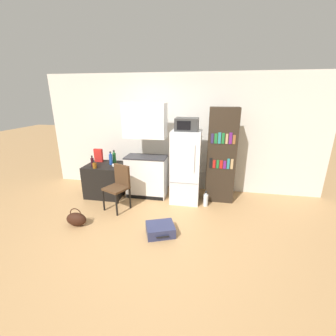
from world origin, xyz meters
The scene contains 17 objects.
ground_plane centered at (0.00, 0.00, 0.00)m, with size 24.00×24.00×0.00m, color tan.
wall_back centered at (0.20, 2.00, 1.33)m, with size 6.40×0.10×2.65m.
side_table centered at (-1.38, 1.24, 0.36)m, with size 0.79×0.72×0.72m.
kitchen_hutch centered at (-0.46, 1.37, 0.94)m, with size 0.89×0.47×2.04m.
refrigerator centered at (0.42, 1.29, 0.76)m, with size 0.59×0.64×1.51m.
microwave centered at (0.42, 1.29, 1.64)m, with size 0.45×0.40×0.25m.
bookshelf centered at (1.14, 1.44, 0.98)m, with size 0.58×0.33×1.96m.
bottle_amber_beer centered at (-1.46, 0.96, 0.78)m, with size 0.08×0.08×0.15m.
bottle_blue_soda centered at (-1.24, 1.28, 0.84)m, with size 0.08×0.08×0.29m.
bottle_wine_dark centered at (-1.55, 1.04, 0.82)m, with size 0.07×0.07×0.25m.
bottle_green_tall centered at (-1.21, 1.41, 0.84)m, with size 0.08×0.08×0.29m.
bowl centered at (-1.11, 1.20, 0.74)m, with size 0.13×0.13×0.04m.
cereal_box centered at (-1.60, 1.43, 0.87)m, with size 0.19×0.07×0.30m.
chair centered at (-0.82, 0.69, 0.53)m, with size 0.53×0.53×0.89m.
suitcase_large_flat centered at (0.17, -0.05, 0.08)m, with size 0.56×0.52×0.17m.
handbag centered at (-1.33, -0.07, 0.12)m, with size 0.36×0.20×0.33m.
water_bottle_front centered at (0.87, 1.08, 0.13)m, with size 0.10×0.10×0.32m.
Camera 1 is at (0.88, -3.16, 2.20)m, focal length 24.00 mm.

